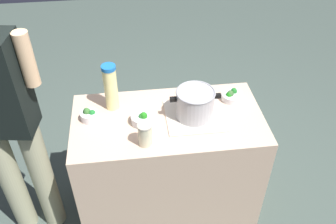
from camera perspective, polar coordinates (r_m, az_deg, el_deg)
name	(u,v)px	position (r m, az deg, el deg)	size (l,w,h in m)	color
ground_plane	(168,205)	(2.85, 0.00, -14.33)	(8.00, 8.00, 0.00)	#44524B
counter_slab	(168,167)	(2.51, 0.00, -8.52)	(1.16, 0.61, 0.87)	#D0AD91
dish_cloth	(194,116)	(2.22, 4.14, -0.62)	(0.35, 0.33, 0.01)	beige
cooking_pot	(195,104)	(2.16, 4.26, 1.33)	(0.30, 0.23, 0.18)	#B7B7BC
lemonade_pitcher	(111,87)	(2.22, -8.94, 3.86)	(0.09, 0.09, 0.30)	#F9F19A
mason_jar	(145,135)	(2.00, -3.61, -3.53)	(0.08, 0.08, 0.14)	beige
broccoli_bowl_front	(232,96)	(2.37, 9.91, 2.50)	(0.14, 0.14, 0.07)	silver
broccoli_bowl_center	(89,115)	(2.23, -12.15, -0.49)	(0.11, 0.11, 0.08)	silver
broccoli_bowl_back	(143,119)	(2.16, -3.96, -1.03)	(0.14, 0.14, 0.08)	silver
person_cook	(6,123)	(2.26, -23.94, -1.63)	(0.50, 0.25, 1.69)	#ADAB88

